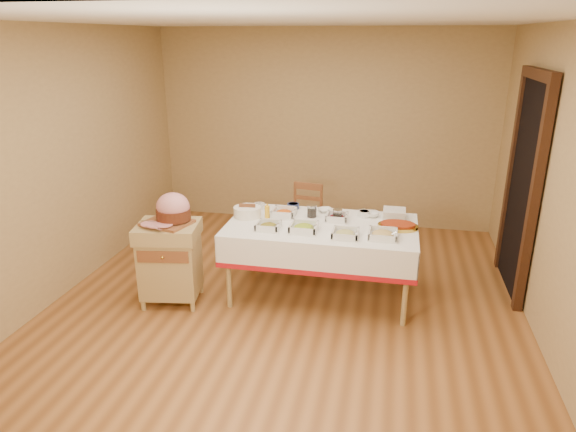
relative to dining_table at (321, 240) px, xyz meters
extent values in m
plane|color=#9C6130|center=(-0.30, -0.30, -0.60)|extent=(5.00, 5.00, 0.00)
plane|color=white|center=(-0.30, -0.30, 2.00)|extent=(5.00, 5.00, 0.00)
plane|color=tan|center=(-0.30, 2.20, 0.70)|extent=(4.50, 0.00, 4.50)
plane|color=tan|center=(-0.30, -2.80, 0.70)|extent=(4.50, 0.00, 4.50)
plane|color=tan|center=(-2.55, -0.30, 0.70)|extent=(0.00, 5.00, 5.00)
plane|color=tan|center=(1.95, -0.30, 0.70)|extent=(0.00, 5.00, 5.00)
cube|color=black|center=(1.91, 0.60, 0.45)|extent=(0.06, 0.90, 2.10)
cube|color=#391F12|center=(1.89, 0.10, 0.45)|extent=(0.08, 0.10, 2.10)
cube|color=#391F12|center=(1.89, 1.10, 0.45)|extent=(0.08, 0.10, 2.10)
cube|color=#391F12|center=(1.89, 0.60, 1.55)|extent=(0.08, 1.10, 0.10)
cube|color=tan|center=(0.00, 0.00, 0.13)|extent=(1.80, 1.00, 0.04)
cylinder|color=tan|center=(-0.82, -0.42, -0.24)|extent=(0.05, 0.05, 0.71)
cylinder|color=tan|center=(-0.82, 0.42, -0.24)|extent=(0.05, 0.05, 0.71)
cylinder|color=tan|center=(0.82, -0.42, -0.24)|extent=(0.05, 0.05, 0.71)
cylinder|color=tan|center=(0.82, 0.42, -0.24)|extent=(0.05, 0.05, 0.71)
cube|color=white|center=(0.00, 0.00, 0.16)|extent=(1.82, 1.02, 0.01)
cube|color=tan|center=(-1.41, -0.43, -0.22)|extent=(0.60, 0.52, 0.57)
cube|color=tan|center=(-1.41, -0.43, 0.14)|extent=(0.64, 0.56, 0.14)
cube|color=brown|center=(-1.41, -0.65, -0.03)|extent=(0.47, 0.09, 0.11)
sphere|color=gold|center=(-1.41, -0.66, -0.03)|extent=(0.03, 0.03, 0.03)
cylinder|color=tan|center=(-1.64, -0.62, -0.55)|extent=(0.05, 0.05, 0.10)
cylinder|color=tan|center=(-1.64, -0.24, -0.55)|extent=(0.05, 0.05, 0.10)
cylinder|color=tan|center=(-1.17, -0.62, -0.55)|extent=(0.05, 0.05, 0.10)
cylinder|color=tan|center=(-1.17, -0.24, -0.55)|extent=(0.05, 0.05, 0.10)
cube|color=brown|center=(-0.35, 0.95, -0.17)|extent=(0.43, 0.42, 0.03)
cylinder|color=brown|center=(-0.54, 0.81, -0.39)|extent=(0.03, 0.03, 0.41)
cylinder|color=brown|center=(-0.49, 1.14, -0.39)|extent=(0.03, 0.03, 0.41)
cylinder|color=brown|center=(-0.21, 0.76, -0.39)|extent=(0.03, 0.03, 0.41)
cylinder|color=brown|center=(-0.16, 1.09, -0.39)|extent=(0.03, 0.03, 0.41)
cylinder|color=brown|center=(-0.49, 1.14, 0.03)|extent=(0.03, 0.03, 0.44)
cylinder|color=brown|center=(-0.16, 1.09, 0.03)|extent=(0.03, 0.03, 0.44)
cube|color=brown|center=(-0.32, 1.11, 0.21)|extent=(0.35, 0.08, 0.08)
cube|color=brown|center=(-1.41, -0.43, 0.22)|extent=(0.42, 0.34, 0.03)
ellipsoid|color=pink|center=(-1.35, -0.38, 0.37)|extent=(0.32, 0.28, 0.27)
cylinder|color=#552513|center=(-1.35, -0.38, 0.30)|extent=(0.32, 0.32, 0.11)
cube|color=silver|center=(-1.46, -0.59, 0.24)|extent=(0.27, 0.12, 0.00)
cylinder|color=silver|center=(-1.49, -0.48, 0.25)|extent=(0.31, 0.09, 0.01)
cube|color=silver|center=(-0.47, -0.23, 0.17)|extent=(0.22, 0.22, 0.01)
ellipsoid|color=#BA3D15|center=(-0.47, -0.23, 0.19)|extent=(0.16, 0.16, 0.06)
cylinder|color=silver|center=(-0.43, -0.25, 0.19)|extent=(0.13, 0.01, 0.10)
cube|color=silver|center=(-0.14, -0.21, 0.17)|extent=(0.25, 0.25, 0.01)
ellipsoid|color=yellow|center=(-0.14, -0.21, 0.19)|extent=(0.19, 0.19, 0.07)
cylinder|color=silver|center=(-0.08, -0.23, 0.20)|extent=(0.14, 0.01, 0.10)
cube|color=silver|center=(0.26, -0.28, 0.17)|extent=(0.23, 0.23, 0.01)
ellipsoid|color=tan|center=(0.26, -0.28, 0.19)|extent=(0.18, 0.18, 0.06)
cylinder|color=silver|center=(0.31, -0.30, 0.19)|extent=(0.13, 0.01, 0.09)
cube|color=silver|center=(0.59, -0.23, 0.17)|extent=(0.26, 0.26, 0.01)
ellipsoid|color=tan|center=(0.59, -0.23, 0.19)|extent=(0.19, 0.19, 0.07)
cylinder|color=silver|center=(0.64, -0.25, 0.19)|extent=(0.13, 0.01, 0.10)
cube|color=silver|center=(-0.41, 0.16, 0.17)|extent=(0.23, 0.23, 0.02)
ellipsoid|color=#D95910|center=(-0.41, 0.16, 0.19)|extent=(0.18, 0.18, 0.06)
cylinder|color=silver|center=(-0.36, 0.14, 0.20)|extent=(0.15, 0.01, 0.11)
cube|color=silver|center=(0.13, 0.15, 0.17)|extent=(0.21, 0.21, 0.01)
ellipsoid|color=#5A0B17|center=(0.13, 0.15, 0.19)|extent=(0.16, 0.16, 0.05)
cylinder|color=silver|center=(0.17, 0.13, 0.19)|extent=(0.14, 0.01, 0.10)
cylinder|color=silver|center=(-0.72, 0.34, 0.19)|extent=(0.12, 0.12, 0.06)
cylinder|color=black|center=(-0.72, 0.34, 0.21)|extent=(0.10, 0.10, 0.02)
cylinder|color=navy|center=(-0.37, 0.42, 0.19)|extent=(0.13, 0.13, 0.05)
cylinder|color=#5A0B17|center=(-0.37, 0.42, 0.21)|extent=(0.10, 0.10, 0.02)
cylinder|color=silver|center=(0.39, 0.31, 0.19)|extent=(0.12, 0.12, 0.06)
cylinder|color=#D95910|center=(0.39, 0.31, 0.21)|extent=(0.10, 0.10, 0.02)
imported|color=silver|center=(-0.02, 0.38, 0.18)|extent=(0.19, 0.19, 0.04)
imported|color=silver|center=(0.46, 0.33, 0.19)|extent=(0.16, 0.16, 0.05)
cylinder|color=silver|center=(-0.13, 0.19, 0.22)|extent=(0.09, 0.09, 0.11)
cylinder|color=silver|center=(-0.13, 0.19, 0.28)|extent=(0.10, 0.10, 0.01)
cylinder|color=black|center=(-0.13, 0.19, 0.20)|extent=(0.08, 0.08, 0.08)
cylinder|color=silver|center=(0.14, 0.12, 0.22)|extent=(0.09, 0.09, 0.11)
cylinder|color=silver|center=(0.14, 0.12, 0.28)|extent=(0.09, 0.09, 0.01)
cylinder|color=black|center=(0.14, 0.12, 0.20)|extent=(0.08, 0.08, 0.08)
cylinder|color=gold|center=(-0.56, 0.08, 0.22)|extent=(0.05, 0.05, 0.12)
cone|color=gold|center=(-0.56, 0.08, 0.30)|extent=(0.03, 0.03, 0.03)
cylinder|color=white|center=(-0.77, 0.08, 0.21)|extent=(0.28, 0.28, 0.10)
cube|color=silver|center=(0.68, 0.32, 0.17)|extent=(0.22, 0.22, 0.01)
cube|color=silver|center=(0.68, 0.32, 0.18)|extent=(0.22, 0.22, 0.01)
cube|color=silver|center=(0.68, 0.32, 0.19)|extent=(0.22, 0.22, 0.01)
cube|color=silver|center=(0.68, 0.32, 0.21)|extent=(0.22, 0.22, 0.01)
cube|color=silver|center=(0.68, 0.32, 0.22)|extent=(0.22, 0.22, 0.01)
cube|color=silver|center=(0.68, 0.32, 0.24)|extent=(0.22, 0.22, 0.01)
cube|color=silver|center=(0.68, 0.32, 0.25)|extent=(0.22, 0.22, 0.01)
ellipsoid|color=gold|center=(0.72, 0.05, 0.18)|extent=(0.38, 0.27, 0.03)
ellipsoid|color=#952E10|center=(0.72, 0.05, 0.19)|extent=(0.32, 0.23, 0.04)
camera|label=1|loc=(0.64, -4.61, 1.88)|focal=32.00mm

